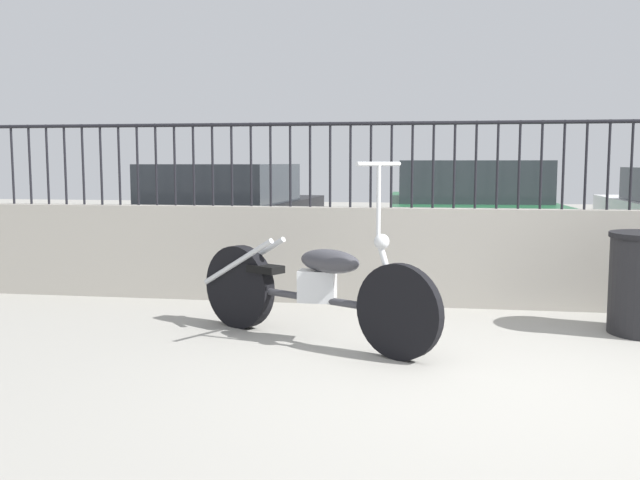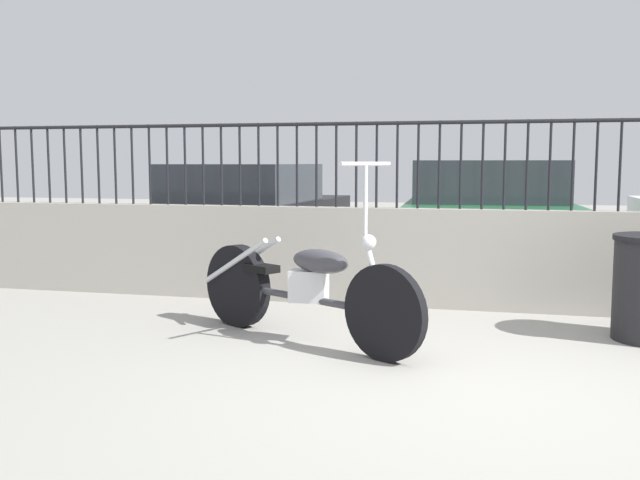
# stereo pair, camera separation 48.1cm
# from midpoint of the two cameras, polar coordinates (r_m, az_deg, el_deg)

# --- Properties ---
(ground_plane) EXTENTS (40.00, 40.00, 0.00)m
(ground_plane) POSITION_cam_midpoint_polar(r_m,az_deg,el_deg) (4.57, 10.63, -11.35)
(ground_plane) COLOR gray
(low_wall) EXTENTS (10.42, 0.18, 0.94)m
(low_wall) POSITION_cam_midpoint_polar(r_m,az_deg,el_deg) (6.85, 10.24, -1.44)
(low_wall) COLOR #9E998E
(low_wall) RESTS_ON ground_plane
(fence_railing) EXTENTS (10.42, 0.04, 0.82)m
(fence_railing) POSITION_cam_midpoint_polar(r_m,az_deg,el_deg) (6.79, 10.41, 7.09)
(fence_railing) COLOR black
(fence_railing) RESTS_ON low_wall
(motorcycle_dark_grey) EXTENTS (2.02, 1.23, 1.38)m
(motorcycle_dark_grey) POSITION_cam_midpoint_polar(r_m,az_deg,el_deg) (5.52, -4.05, -3.79)
(motorcycle_dark_grey) COLOR black
(motorcycle_dark_grey) RESTS_ON ground_plane
(car_black) EXTENTS (2.06, 4.19, 1.35)m
(car_black) POSITION_cam_midpoint_polar(r_m,az_deg,el_deg) (9.83, -8.90, 2.11)
(car_black) COLOR black
(car_black) RESTS_ON ground_plane
(car_green) EXTENTS (2.11, 4.38, 1.39)m
(car_green) POSITION_cam_midpoint_polar(r_m,az_deg,el_deg) (9.16, 10.14, 1.95)
(car_green) COLOR black
(car_green) RESTS_ON ground_plane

